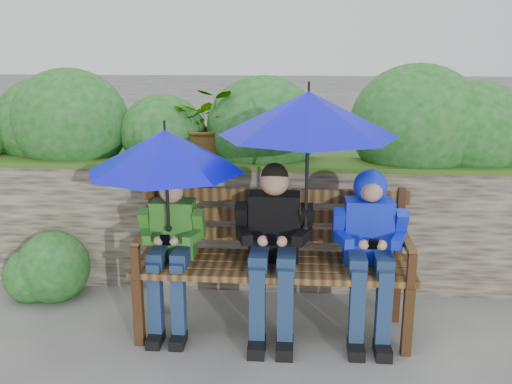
# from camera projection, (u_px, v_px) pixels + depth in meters

# --- Properties ---
(ground) EXTENTS (60.00, 60.00, 0.00)m
(ground) POSITION_uv_depth(u_px,v_px,m) (255.00, 324.00, 4.07)
(ground) COLOR #51514E
(ground) RESTS_ON ground
(garden_backdrop) EXTENTS (8.00, 2.88, 1.84)m
(garden_backdrop) POSITION_uv_depth(u_px,v_px,m) (266.00, 182.00, 5.41)
(garden_backdrop) COLOR #44382F
(garden_backdrop) RESTS_ON ground
(park_bench) EXTENTS (1.87, 0.55, 0.98)m
(park_bench) POSITION_uv_depth(u_px,v_px,m) (273.00, 252.00, 3.90)
(park_bench) COLOR #3C2512
(park_bench) RESTS_ON ground
(boy_left) EXTENTS (0.44, 0.51, 1.08)m
(boy_left) POSITION_uv_depth(u_px,v_px,m) (171.00, 244.00, 3.86)
(boy_left) COLOR #2A601B
(boy_left) RESTS_ON ground
(boy_middle) EXTENTS (0.51, 0.59, 1.18)m
(boy_middle) POSITION_uv_depth(u_px,v_px,m) (273.00, 241.00, 3.79)
(boy_middle) COLOR black
(boy_middle) RESTS_ON ground
(boy_right) EXTENTS (0.48, 0.58, 1.14)m
(boy_right) POSITION_uv_depth(u_px,v_px,m) (370.00, 239.00, 3.75)
(boy_right) COLOR blue
(boy_right) RESTS_ON ground
(umbrella_left) EXTENTS (1.04, 1.04, 0.74)m
(umbrella_left) POSITION_uv_depth(u_px,v_px,m) (165.00, 151.00, 3.66)
(umbrella_left) COLOR #080AEA
(umbrella_left) RESTS_ON ground
(umbrella_right) EXTENTS (1.14, 1.14, 0.97)m
(umbrella_right) POSITION_uv_depth(u_px,v_px,m) (308.00, 114.00, 3.55)
(umbrella_right) COLOR #080AEA
(umbrella_right) RESTS_ON ground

